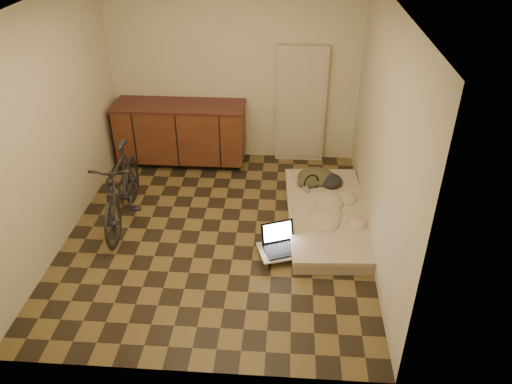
# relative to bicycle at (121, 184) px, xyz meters

# --- Properties ---
(room_shell) EXTENTS (3.50, 4.00, 2.60)m
(room_shell) POSITION_rel_bicycle_xyz_m (1.16, -0.15, 0.78)
(room_shell) COLOR brown
(room_shell) RESTS_ON ground
(cabinets) EXTENTS (1.84, 0.62, 0.91)m
(cabinets) POSITION_rel_bicycle_xyz_m (0.41, 1.56, -0.06)
(cabinets) COLOR black
(cabinets) RESTS_ON ground
(appliance_panel) EXTENTS (0.70, 0.10, 1.70)m
(appliance_panel) POSITION_rel_bicycle_xyz_m (2.11, 1.79, 0.33)
(appliance_panel) COLOR beige
(appliance_panel) RESTS_ON ground
(bicycle) EXTENTS (0.58, 1.65, 1.05)m
(bicycle) POSITION_rel_bicycle_xyz_m (0.00, 0.00, 0.00)
(bicycle) COLOR black
(bicycle) RESTS_ON ground
(futon) EXTENTS (1.08, 2.06, 0.17)m
(futon) POSITION_rel_bicycle_xyz_m (2.46, 0.16, -0.44)
(futon) COLOR tan
(futon) RESTS_ON ground
(clothing_pile) EXTENTS (0.55, 0.47, 0.21)m
(clothing_pile) POSITION_rel_bicycle_xyz_m (2.38, 0.85, -0.25)
(clothing_pile) COLOR #3E3F25
(clothing_pile) RESTS_ON futon
(headphones) EXTENTS (0.35, 0.35, 0.18)m
(headphones) POSITION_rel_bicycle_xyz_m (2.26, 0.64, -0.26)
(headphones) COLOR black
(headphones) RESTS_ON futon
(lap_desk) EXTENTS (0.67, 0.53, 0.10)m
(lap_desk) POSITION_rel_bicycle_xyz_m (1.96, -0.54, -0.44)
(lap_desk) COLOR brown
(lap_desk) RESTS_ON ground
(laptop) EXTENTS (0.47, 0.45, 0.26)m
(laptop) POSITION_rel_bicycle_xyz_m (1.90, -0.52, -0.38)
(laptop) COLOR black
(laptop) RESTS_ON lap_desk
(mouse) EXTENTS (0.07, 0.11, 0.04)m
(mouse) POSITION_rel_bicycle_xyz_m (2.17, -0.52, -0.41)
(mouse) COLOR white
(mouse) RESTS_ON lap_desk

